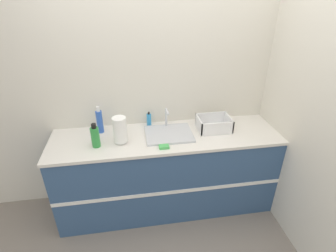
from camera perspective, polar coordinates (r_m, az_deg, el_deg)
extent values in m
plane|color=slate|center=(2.90, 0.69, -20.47)|extent=(12.00, 12.00, 0.00)
cube|color=beige|center=(2.67, -1.41, 9.09)|extent=(4.61, 0.06, 2.60)
cube|color=beige|center=(2.76, 23.84, 7.33)|extent=(0.06, 2.59, 2.60)
cube|color=#33517A|center=(2.81, -0.28, -10.17)|extent=(2.21, 0.59, 0.86)
cube|color=white|center=(2.59, 0.73, -14.17)|extent=(2.21, 0.01, 0.04)
cube|color=silver|center=(2.55, -0.31, -2.36)|extent=(2.23, 0.62, 0.03)
cube|color=silver|center=(2.55, 0.16, -1.73)|extent=(0.45, 0.36, 0.02)
cylinder|color=silver|center=(2.64, -0.39, 1.97)|extent=(0.02, 0.02, 0.19)
cylinder|color=silver|center=(2.55, -0.18, 3.20)|extent=(0.02, 0.13, 0.02)
cylinder|color=#4C4C51|center=(2.48, -10.16, -3.37)|extent=(0.09, 0.09, 0.01)
cylinder|color=white|center=(2.42, -10.41, -0.81)|extent=(0.13, 0.13, 0.24)
cube|color=white|center=(2.69, 9.85, -0.59)|extent=(0.32, 0.25, 0.01)
cube|color=white|center=(2.56, 10.77, -0.56)|extent=(0.32, 0.01, 0.12)
cube|color=white|center=(2.76, 9.22, 1.81)|extent=(0.32, 0.01, 0.12)
cube|color=white|center=(2.61, 6.71, 0.42)|extent=(0.01, 0.25, 0.12)
cube|color=white|center=(2.71, 13.10, 0.90)|extent=(0.01, 0.25, 0.12)
cylinder|color=#2D56B7|center=(2.64, -14.64, 0.88)|extent=(0.06, 0.06, 0.23)
cylinder|color=silver|center=(2.58, -15.01, 3.61)|extent=(0.03, 0.03, 0.05)
cylinder|color=#2D8C3D|center=(2.42, -15.53, -2.38)|extent=(0.08, 0.08, 0.19)
cylinder|color=black|center=(2.37, -15.89, 0.00)|extent=(0.04, 0.04, 0.04)
cylinder|color=#338CCC|center=(2.70, -4.15, 1.32)|extent=(0.05, 0.05, 0.13)
cylinder|color=black|center=(2.66, -4.21, 2.81)|extent=(0.02, 0.02, 0.02)
cube|color=#4CB259|center=(2.35, -0.87, -4.54)|extent=(0.09, 0.06, 0.02)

